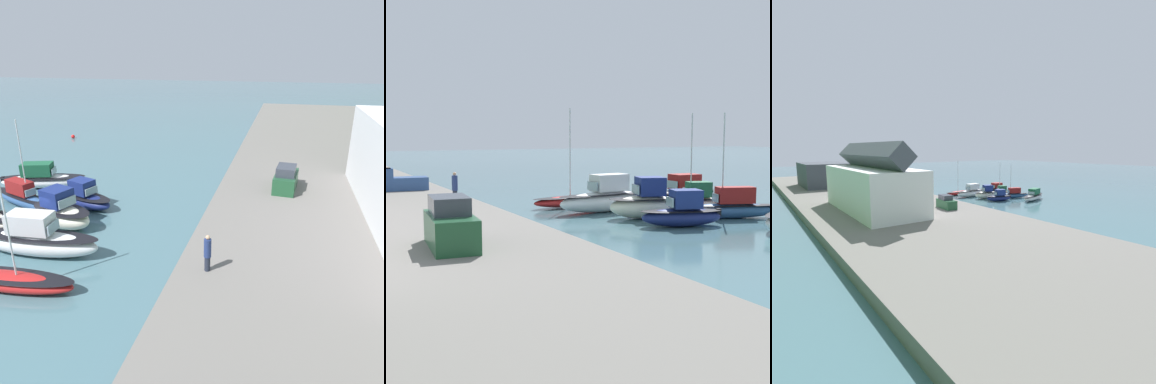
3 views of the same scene
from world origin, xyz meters
The scene contains 10 objects.
ground_plane centered at (0.00, 0.00, 0.00)m, with size 320.00×320.00×0.00m, color #476B75.
moored_boat_0 centered at (-4.28, 1.38, 0.88)m, with size 3.61×5.85×2.44m.
moored_boat_1 centered at (-0.44, 1.53, 1.12)m, with size 3.96×5.94×2.99m.
moored_boat_2 centered at (3.78, 2.48, 1.09)m, with size 2.69×8.36×2.93m.
moored_boat_3 centered at (7.54, 3.13, 0.54)m, with size 2.29×8.17×8.14m.
moored_boat_4 centered at (-7.87, -5.25, 0.90)m, with size 4.60×8.50×2.48m.
moored_boat_5 centered at (-3.19, -3.85, 0.83)m, with size 4.10×7.86×7.55m.
parked_car_3 centered at (-9.47, 17.94, 2.19)m, with size 4.36×2.20×2.16m.
person_on_quay centered at (4.99, 13.99, 2.37)m, with size 0.40×0.40×2.14m.
mooring_buoy_0 centered at (-28.92, -14.38, 0.28)m, with size 0.57×0.57×0.57m.
Camera 1 is at (22.41, 17.45, 12.47)m, focal length 35.00 mm.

